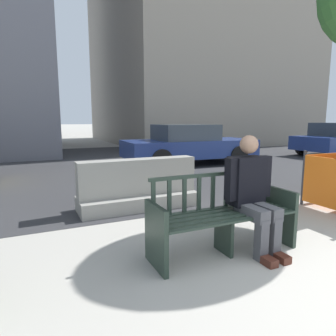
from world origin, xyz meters
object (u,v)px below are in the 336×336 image
(street_bench, at_px, (223,218))
(seated_person, at_px, (252,191))
(jersey_barrier_centre, at_px, (138,188))
(car_sedan_far, at_px, (188,145))

(street_bench, height_order, seated_person, seated_person)
(seated_person, relative_size, jersey_barrier_centre, 0.65)
(seated_person, relative_size, car_sedan_far, 0.30)
(street_bench, height_order, car_sedan_far, car_sedan_far)
(street_bench, relative_size, jersey_barrier_centre, 0.84)
(street_bench, distance_m, car_sedan_far, 6.81)
(seated_person, xyz_separation_m, car_sedan_far, (2.56, 6.22, -0.03))
(jersey_barrier_centre, distance_m, car_sedan_far, 5.24)
(street_bench, xyz_separation_m, seated_person, (0.34, -0.06, 0.29))
(jersey_barrier_centre, xyz_separation_m, car_sedan_far, (3.20, 4.13, 0.32))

